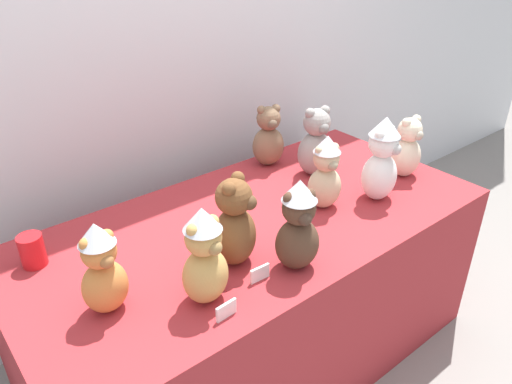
{
  "coord_description": "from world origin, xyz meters",
  "views": [
    {
      "loc": [
        -0.99,
        -0.97,
        1.7
      ],
      "look_at": [
        0.0,
        0.25,
        0.83
      ],
      "focal_mm": 34.52,
      "sensor_mm": 36.0,
      "label": 1
    }
  ],
  "objects_px": {
    "teddy_bear_ash": "(316,144)",
    "display_table": "(256,292)",
    "teddy_bear_chestnut": "(235,224)",
    "party_cup_red": "(32,250)",
    "teddy_bear_honey": "(205,257)",
    "teddy_bear_cocoa": "(298,226)",
    "teddy_bear_sand": "(325,173)",
    "teddy_bear_mocha": "(268,138)",
    "teddy_bear_ginger": "(102,269)",
    "teddy_bear_snow": "(381,160)",
    "teddy_bear_cream": "(407,149)"
  },
  "relations": [
    {
      "from": "teddy_bear_ash",
      "to": "display_table",
      "type": "bearing_deg",
      "value": -150.3
    },
    {
      "from": "teddy_bear_chestnut",
      "to": "party_cup_red",
      "type": "bearing_deg",
      "value": 110.63
    },
    {
      "from": "display_table",
      "to": "teddy_bear_honey",
      "type": "distance_m",
      "value": 0.69
    },
    {
      "from": "teddy_bear_cocoa",
      "to": "party_cup_red",
      "type": "bearing_deg",
      "value": 159.87
    },
    {
      "from": "display_table",
      "to": "teddy_bear_sand",
      "type": "xyz_separation_m",
      "value": [
        0.27,
        -0.09,
        0.5
      ]
    },
    {
      "from": "teddy_bear_sand",
      "to": "teddy_bear_mocha",
      "type": "bearing_deg",
      "value": 93.73
    },
    {
      "from": "teddy_bear_ginger",
      "to": "party_cup_red",
      "type": "bearing_deg",
      "value": 102.36
    },
    {
      "from": "display_table",
      "to": "teddy_bear_chestnut",
      "type": "height_order",
      "value": "teddy_bear_chestnut"
    },
    {
      "from": "teddy_bear_snow",
      "to": "teddy_bear_honey",
      "type": "bearing_deg",
      "value": 174.25
    },
    {
      "from": "teddy_bear_cocoa",
      "to": "teddy_bear_chestnut",
      "type": "distance_m",
      "value": 0.2
    },
    {
      "from": "display_table",
      "to": "teddy_bear_snow",
      "type": "xyz_separation_m",
      "value": [
        0.49,
        -0.18,
        0.52
      ]
    },
    {
      "from": "display_table",
      "to": "teddy_bear_snow",
      "type": "relative_size",
      "value": 5.21
    },
    {
      "from": "teddy_bear_mocha",
      "to": "teddy_bear_chestnut",
      "type": "distance_m",
      "value": 0.75
    },
    {
      "from": "teddy_bear_ginger",
      "to": "teddy_bear_honey",
      "type": "bearing_deg",
      "value": -34.09
    },
    {
      "from": "display_table",
      "to": "teddy_bear_snow",
      "type": "bearing_deg",
      "value": -20.04
    },
    {
      "from": "teddy_bear_mocha",
      "to": "teddy_bear_cream",
      "type": "bearing_deg",
      "value": -29.76
    },
    {
      "from": "teddy_bear_ginger",
      "to": "teddy_bear_sand",
      "type": "xyz_separation_m",
      "value": [
        0.9,
        0.02,
        0.0
      ]
    },
    {
      "from": "teddy_bear_mocha",
      "to": "teddy_bear_ginger",
      "type": "height_order",
      "value": "teddy_bear_ginger"
    },
    {
      "from": "teddy_bear_cocoa",
      "to": "teddy_bear_ginger",
      "type": "relative_size",
      "value": 1.08
    },
    {
      "from": "teddy_bear_snow",
      "to": "teddy_bear_cream",
      "type": "xyz_separation_m",
      "value": [
        0.25,
        0.06,
        -0.04
      ]
    },
    {
      "from": "teddy_bear_cream",
      "to": "party_cup_red",
      "type": "height_order",
      "value": "teddy_bear_cream"
    },
    {
      "from": "display_table",
      "to": "teddy_bear_cocoa",
      "type": "height_order",
      "value": "teddy_bear_cocoa"
    },
    {
      "from": "teddy_bear_ginger",
      "to": "party_cup_red",
      "type": "relative_size",
      "value": 2.67
    },
    {
      "from": "teddy_bear_sand",
      "to": "teddy_bear_ginger",
      "type": "bearing_deg",
      "value": -164.84
    },
    {
      "from": "teddy_bear_chestnut",
      "to": "teddy_bear_cream",
      "type": "xyz_separation_m",
      "value": [
        0.95,
        0.03,
        -0.02
      ]
    },
    {
      "from": "teddy_bear_snow",
      "to": "teddy_bear_ginger",
      "type": "bearing_deg",
      "value": 165.8
    },
    {
      "from": "teddy_bear_mocha",
      "to": "teddy_bear_snow",
      "type": "bearing_deg",
      "value": -54.92
    },
    {
      "from": "teddy_bear_ash",
      "to": "teddy_bear_honey",
      "type": "height_order",
      "value": "teddy_bear_honey"
    },
    {
      "from": "teddy_bear_snow",
      "to": "teddy_bear_sand",
      "type": "bearing_deg",
      "value": 147.22
    },
    {
      "from": "teddy_bear_ginger",
      "to": "teddy_bear_chestnut",
      "type": "height_order",
      "value": "teddy_bear_chestnut"
    },
    {
      "from": "teddy_bear_honey",
      "to": "teddy_bear_ash",
      "type": "bearing_deg",
      "value": 17.56
    },
    {
      "from": "teddy_bear_cocoa",
      "to": "teddy_bear_sand",
      "type": "bearing_deg",
      "value": 51.41
    },
    {
      "from": "teddy_bear_cream",
      "to": "party_cup_red",
      "type": "distance_m",
      "value": 1.52
    },
    {
      "from": "display_table",
      "to": "teddy_bear_ash",
      "type": "relative_size",
      "value": 5.85
    },
    {
      "from": "teddy_bear_ginger",
      "to": "teddy_bear_honey",
      "type": "xyz_separation_m",
      "value": [
        0.24,
        -0.15,
        0.01
      ]
    },
    {
      "from": "teddy_bear_cream",
      "to": "display_table",
      "type": "bearing_deg",
      "value": 173.46
    },
    {
      "from": "teddy_bear_ash",
      "to": "teddy_bear_ginger",
      "type": "bearing_deg",
      "value": -154.78
    },
    {
      "from": "party_cup_red",
      "to": "teddy_bear_honey",
      "type": "bearing_deg",
      "value": -55.32
    },
    {
      "from": "teddy_bear_cocoa",
      "to": "teddy_bear_snow",
      "type": "height_order",
      "value": "teddy_bear_snow"
    },
    {
      "from": "teddy_bear_cocoa",
      "to": "teddy_bear_chestnut",
      "type": "relative_size",
      "value": 1.02
    },
    {
      "from": "teddy_bear_cocoa",
      "to": "teddy_bear_snow",
      "type": "relative_size",
      "value": 0.91
    },
    {
      "from": "teddy_bear_chestnut",
      "to": "teddy_bear_mocha",
      "type": "bearing_deg",
      "value": 9.53
    },
    {
      "from": "teddy_bear_honey",
      "to": "teddy_bear_sand",
      "type": "bearing_deg",
      "value": 6.46
    },
    {
      "from": "teddy_bear_mocha",
      "to": "teddy_bear_cream",
      "type": "height_order",
      "value": "teddy_bear_mocha"
    },
    {
      "from": "teddy_bear_mocha",
      "to": "teddy_bear_ash",
      "type": "distance_m",
      "value": 0.22
    },
    {
      "from": "party_cup_red",
      "to": "teddy_bear_cream",
      "type": "bearing_deg",
      "value": -13.99
    },
    {
      "from": "teddy_bear_ginger",
      "to": "teddy_bear_snow",
      "type": "distance_m",
      "value": 1.13
    },
    {
      "from": "display_table",
      "to": "teddy_bear_ginger",
      "type": "bearing_deg",
      "value": -170.52
    },
    {
      "from": "teddy_bear_snow",
      "to": "party_cup_red",
      "type": "distance_m",
      "value": 1.3
    },
    {
      "from": "display_table",
      "to": "teddy_bear_cream",
      "type": "relative_size",
      "value": 6.63
    }
  ]
}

